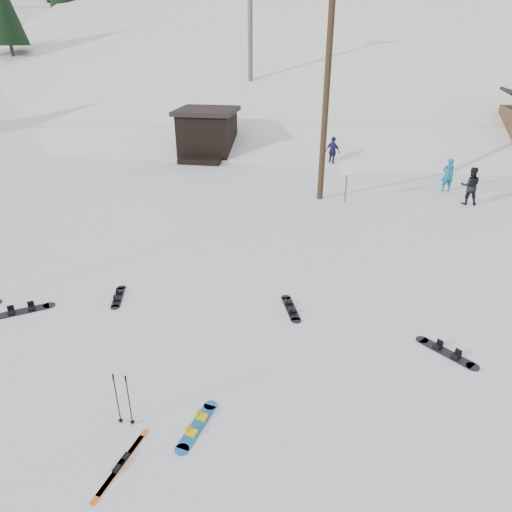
# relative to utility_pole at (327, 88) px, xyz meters

# --- Properties ---
(ground) EXTENTS (200.00, 200.00, 0.00)m
(ground) POSITION_rel_utility_pole_xyz_m (-2.00, -14.00, -4.68)
(ground) COLOR white
(ground) RESTS_ON ground
(ski_slope) EXTENTS (60.00, 85.24, 65.97)m
(ski_slope) POSITION_rel_utility_pole_xyz_m (-2.00, 41.00, -16.68)
(ski_slope) COLOR white
(ski_slope) RESTS_ON ground
(ridge_left) EXTENTS (47.54, 95.03, 58.38)m
(ridge_left) POSITION_rel_utility_pole_xyz_m (-38.00, 34.00, -15.68)
(ridge_left) COLOR white
(ridge_left) RESTS_ON ground
(treeline_crest) EXTENTS (50.00, 6.00, 10.00)m
(treeline_crest) POSITION_rel_utility_pole_xyz_m (-2.00, 72.00, -4.68)
(treeline_crest) COLOR black
(treeline_crest) RESTS_ON ski_slope
(utility_pole) EXTENTS (2.00, 0.26, 9.00)m
(utility_pole) POSITION_rel_utility_pole_xyz_m (0.00, 0.00, 0.00)
(utility_pole) COLOR #3A2819
(utility_pole) RESTS_ON ground
(trail_sign) EXTENTS (0.50, 0.09, 1.85)m
(trail_sign) POSITION_rel_utility_pole_xyz_m (1.10, -0.42, -3.41)
(trail_sign) COLOR #595B60
(trail_sign) RESTS_ON ground
(lift_hut) EXTENTS (3.40, 4.10, 2.75)m
(lift_hut) POSITION_rel_utility_pole_xyz_m (-7.00, 6.94, -3.32)
(lift_hut) COLOR black
(lift_hut) RESTS_ON ground
(lift_tower_near) EXTENTS (2.20, 0.36, 8.00)m
(lift_tower_near) POSITION_rel_utility_pole_xyz_m (-6.00, 16.00, 3.18)
(lift_tower_near) COLOR #595B60
(lift_tower_near) RESTS_ON ski_slope
(hero_snowboard) EXTENTS (0.49, 1.38, 0.10)m
(hero_snowboard) POSITION_rel_utility_pole_xyz_m (-1.72, -13.75, -4.66)
(hero_snowboard) COLOR #1C6CB6
(hero_snowboard) RESTS_ON ground
(hero_skis) EXTENTS (0.37, 1.58, 0.08)m
(hero_skis) POSITION_rel_utility_pole_xyz_m (-2.76, -14.77, -4.66)
(hero_skis) COLOR #D75416
(hero_skis) RESTS_ON ground
(ski_poles) EXTENTS (0.32, 0.08, 1.16)m
(ski_poles) POSITION_rel_utility_pole_xyz_m (-3.05, -13.88, -4.09)
(ski_poles) COLOR black
(ski_poles) RESTS_ON ground
(board_scatter_a) EXTENTS (1.40, 1.08, 0.12)m
(board_scatter_a) POSITION_rel_utility_pole_xyz_m (-7.40, -10.71, -4.65)
(board_scatter_a) COLOR black
(board_scatter_a) RESTS_ON ground
(board_scatter_b) EXTENTS (0.52, 1.27, 0.09)m
(board_scatter_b) POSITION_rel_utility_pole_xyz_m (-5.20, -9.59, -4.66)
(board_scatter_b) COLOR black
(board_scatter_b) RESTS_ON ground
(board_scatter_d) EXTENTS (1.24, 1.13, 0.11)m
(board_scatter_d) POSITION_rel_utility_pole_xyz_m (3.34, -10.68, -4.65)
(board_scatter_d) COLOR black
(board_scatter_d) RESTS_ON ground
(board_scatter_f) EXTENTS (0.65, 1.35, 0.10)m
(board_scatter_f) POSITION_rel_utility_pole_xyz_m (-0.39, -9.39, -4.66)
(board_scatter_f) COLOR black
(board_scatter_f) RESTS_ON ground
(skier_teal) EXTENTS (0.62, 0.46, 1.54)m
(skier_teal) POSITION_rel_utility_pole_xyz_m (5.76, 2.03, -3.91)
(skier_teal) COLOR #0D6485
(skier_teal) RESTS_ON ground
(skier_dark) EXTENTS (0.83, 0.66, 1.62)m
(skier_dark) POSITION_rel_utility_pole_xyz_m (6.32, 0.29, -3.87)
(skier_dark) COLOR black
(skier_dark) RESTS_ON ground
(skier_navy) EXTENTS (1.00, 0.88, 1.62)m
(skier_navy) POSITION_rel_utility_pole_xyz_m (0.44, 5.72, -3.87)
(skier_navy) COLOR #1C1E46
(skier_navy) RESTS_ON ground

